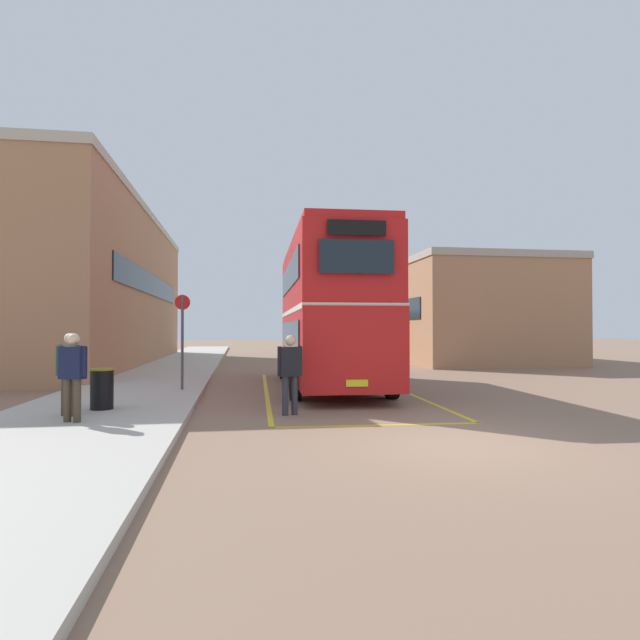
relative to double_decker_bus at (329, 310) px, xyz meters
name	(u,v)px	position (x,y,z in m)	size (l,w,h in m)	color
ground_plane	(319,372)	(0.57, 5.76, -2.51)	(135.60, 135.60, 0.00)	#846651
sidewalk_left	(173,368)	(-5.93, 8.16, -2.44)	(4.00, 57.60, 0.14)	#B2ADA3
brick_building_left	(85,288)	(-10.94, 12.30, 1.54)	(6.94, 23.75, 8.10)	#AD7A56
depot_building_right	(458,313)	(10.19, 13.16, 0.37)	(8.38, 13.37, 5.75)	#AD7A56
double_decker_bus	(329,310)	(0.00, 0.00, 0.00)	(3.15, 9.83, 4.75)	black
single_deck_bus	(345,333)	(4.42, 19.01, -0.87)	(3.39, 9.20, 3.02)	black
pedestrian_boarding	(290,368)	(-1.78, -5.32, -1.48)	(0.56, 0.37, 1.76)	#2D2D38
pedestrian_waiting_near	(69,368)	(-6.30, -5.58, -1.41)	(0.52, 0.43, 1.67)	#473828
pedestrian_waiting_far	(73,371)	(-6.00, -6.33, -1.41)	(0.53, 0.39, 1.67)	#473828
litter_bin	(102,389)	(-5.86, -4.75, -1.92)	(0.51, 0.51, 0.89)	black
bus_stop_sign	(182,333)	(-4.53, -1.14, -0.72)	(0.44, 0.12, 2.76)	#4C4C51
bay_marking_yellow	(339,394)	(-0.03, -1.87, -2.51)	(4.67, 11.89, 0.01)	gold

